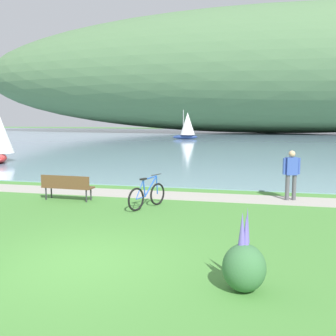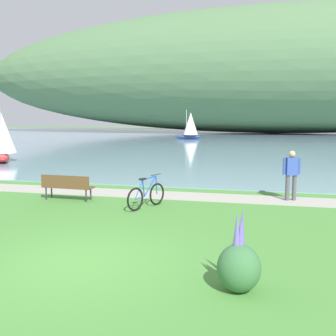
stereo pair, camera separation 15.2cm
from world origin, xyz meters
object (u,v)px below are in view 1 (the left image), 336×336
(person_at_shoreline, at_px, (291,172))
(sailboat_nearest_to_shore, at_px, (187,125))
(park_bench_near_camera, at_px, (67,185))
(bicycle_leaning_near_bench, at_px, (147,195))

(person_at_shoreline, bearing_deg, sailboat_nearest_to_shore, 105.62)
(park_bench_near_camera, bearing_deg, bicycle_leaning_near_bench, -8.71)
(bicycle_leaning_near_bench, distance_m, sailboat_nearest_to_shore, 39.27)
(sailboat_nearest_to_shore, bearing_deg, bicycle_leaning_near_bench, -81.55)
(bicycle_leaning_near_bench, xyz_separation_m, sailboat_nearest_to_shore, (-5.77, 38.82, 1.40))
(bicycle_leaning_near_bench, xyz_separation_m, person_at_shoreline, (4.47, 2.21, 0.58))
(bicycle_leaning_near_bench, distance_m, person_at_shoreline, 5.02)
(person_at_shoreline, distance_m, sailboat_nearest_to_shore, 38.02)
(bicycle_leaning_near_bench, relative_size, sailboat_nearest_to_shore, 0.44)
(park_bench_near_camera, height_order, bicycle_leaning_near_bench, bicycle_leaning_near_bench)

